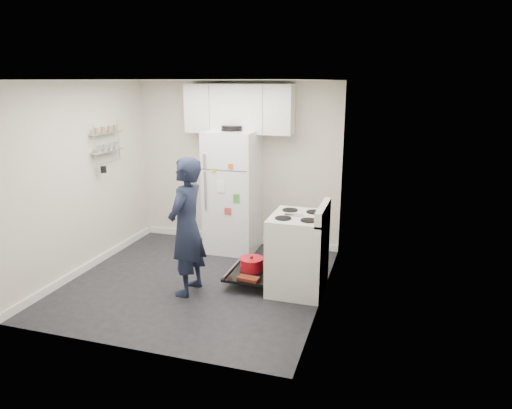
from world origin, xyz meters
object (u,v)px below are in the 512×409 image
(open_oven_door, at_px, (251,268))
(person, at_px, (187,227))
(electric_range, at_px, (297,253))
(refrigerator, at_px, (233,191))

(open_oven_door, bearing_deg, person, -144.02)
(person, bearing_deg, electric_range, 112.87)
(person, bearing_deg, open_oven_door, 128.86)
(refrigerator, relative_size, person, 1.13)
(open_oven_door, distance_m, person, 1.02)
(electric_range, bearing_deg, open_oven_door, 178.10)
(electric_range, distance_m, person, 1.37)
(electric_range, height_order, refrigerator, refrigerator)
(refrigerator, bearing_deg, open_oven_door, -59.98)
(electric_range, xyz_separation_m, refrigerator, (-1.21, 1.10, 0.44))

